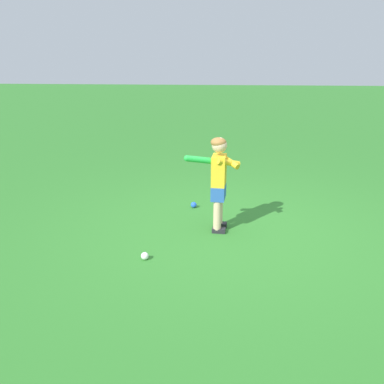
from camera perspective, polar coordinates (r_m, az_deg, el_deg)
The scene contains 4 objects.
ground_plane at distance 5.04m, azimuth 6.01°, elevation -5.30°, with size 40.00×40.00×0.00m, color #2D7528.
child_batter at distance 4.89m, azimuth 3.47°, elevation 2.14°, with size 0.33×0.62×1.08m.
play_ball_far_left at distance 4.42m, azimuth -6.16°, elevation -8.28°, with size 0.08×0.08×0.08m, color white.
play_ball_by_bucket at distance 5.75m, azimuth 0.23°, elevation -1.69°, with size 0.08×0.08×0.08m, color blue.
Camera 1 is at (-4.61, 0.22, 2.02)m, focal length 40.99 mm.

